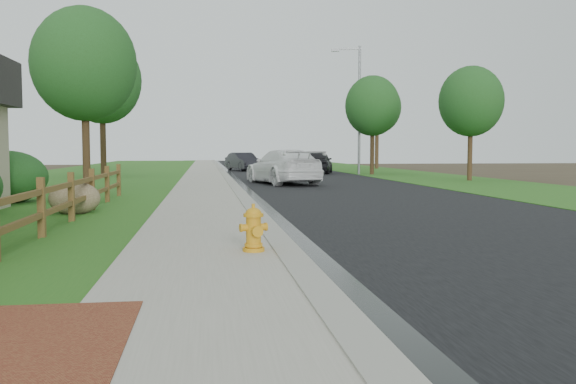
{
  "coord_description": "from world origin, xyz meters",
  "views": [
    {
      "loc": [
        -0.79,
        -5.76,
        1.58
      ],
      "look_at": [
        0.75,
        5.52,
        0.78
      ],
      "focal_mm": 38.0,
      "sensor_mm": 36.0,
      "label": 1
    }
  ],
  "objects": [
    {
      "name": "lawn_near",
      "position": [
        -8.0,
        35.0,
        0.02
      ],
      "size": [
        9.0,
        90.0,
        0.04
      ],
      "primitive_type": "cube",
      "color": "#255D1A",
      "rests_on": "ground"
    },
    {
      "name": "ground",
      "position": [
        0.0,
        0.0,
        0.0
      ],
      "size": [
        120.0,
        120.0,
        0.0
      ],
      "primitive_type": "plane",
      "color": "#3C2D21"
    },
    {
      "name": "sidewalk",
      "position": [
        -0.9,
        35.0,
        0.05
      ],
      "size": [
        2.2,
        90.0,
        0.1
      ],
      "primitive_type": "cube",
      "color": "gray",
      "rests_on": "ground"
    },
    {
      "name": "streetlight",
      "position": [
        8.55,
        31.13,
        4.49
      ],
      "size": [
        1.82,
        0.5,
        7.92
      ],
      "color": "gray",
      "rests_on": "ground"
    },
    {
      "name": "dark_car_far",
      "position": [
        2.01,
        38.85,
        0.69
      ],
      "size": [
        2.61,
        4.29,
        1.33
      ],
      "primitive_type": "imported",
      "rotation": [
        0.0,
        0.0,
        0.32
      ],
      "color": "black",
      "rests_on": "road"
    },
    {
      "name": "curb",
      "position": [
        0.4,
        35.0,
        0.06
      ],
      "size": [
        0.4,
        90.0,
        0.12
      ],
      "primitive_type": "cube",
      "color": "#98978B",
      "rests_on": "ground"
    },
    {
      "name": "verge_far",
      "position": [
        11.5,
        35.0,
        0.02
      ],
      "size": [
        6.0,
        90.0,
        0.04
      ],
      "primitive_type": "cube",
      "color": "#255D1A",
      "rests_on": "ground"
    },
    {
      "name": "ranch_fence",
      "position": [
        -3.6,
        6.4,
        0.62
      ],
      "size": [
        0.12,
        16.92,
        1.1
      ],
      "color": "#543C1C",
      "rests_on": "ground"
    },
    {
      "name": "tree_far_right",
      "position": [
        13.0,
        42.07,
        4.95
      ],
      "size": [
        3.84,
        3.84,
        7.08
      ],
      "color": "#382216",
      "rests_on": "ground"
    },
    {
      "name": "tree_mid_left",
      "position": [
        -6.46,
        29.76,
        5.41
      ],
      "size": [
        4.39,
        4.39,
        7.84
      ],
      "color": "#382216",
      "rests_on": "ground"
    },
    {
      "name": "grass_strip",
      "position": [
        -2.8,
        35.0,
        0.03
      ],
      "size": [
        1.6,
        90.0,
        0.06
      ],
      "primitive_type": "cube",
      "color": "#255D1A",
      "rests_on": "ground"
    },
    {
      "name": "wet_gutter",
      "position": [
        0.75,
        35.0,
        0.02
      ],
      "size": [
        0.5,
        90.0,
        0.0
      ],
      "primitive_type": "cube",
      "color": "black",
      "rests_on": "road"
    },
    {
      "name": "fire_hydrant",
      "position": [
        -0.1,
        3.0,
        0.42
      ],
      "size": [
        0.46,
        0.37,
        0.69
      ],
      "color": "orange",
      "rests_on": "sidewalk"
    },
    {
      "name": "boulder",
      "position": [
        -3.9,
        9.37,
        0.4
      ],
      "size": [
        1.28,
        1.01,
        0.81
      ],
      "primitive_type": "ellipsoid",
      "rotation": [
        0.0,
        0.0,
        0.08
      ],
      "color": "brown",
      "rests_on": "ground"
    },
    {
      "name": "tree_mid_right",
      "position": [
        9.49,
        30.92,
        4.25
      ],
      "size": [
        3.38,
        3.38,
        6.12
      ],
      "color": "#382216",
      "rests_on": "ground"
    },
    {
      "name": "brick_patch",
      "position": [
        -2.2,
        -1.0,
        0.06
      ],
      "size": [
        1.6,
        2.4,
        0.11
      ],
      "primitive_type": "cube",
      "color": "maroon",
      "rests_on": "ground"
    },
    {
      "name": "shrub_d",
      "position": [
        -6.5,
        12.89,
        0.77
      ],
      "size": [
        2.91,
        2.91,
        1.55
      ],
      "primitive_type": "ellipsoid",
      "rotation": [
        0.0,
        0.0,
        -0.35
      ],
      "color": "#1F4518",
      "rests_on": "ground"
    },
    {
      "name": "white_suv",
      "position": [
        2.73,
        21.55,
        0.79
      ],
      "size": [
        3.36,
        5.69,
        1.55
      ],
      "primitive_type": "imported",
      "rotation": [
        0.0,
        0.0,
        3.38
      ],
      "color": "white",
      "rests_on": "road"
    },
    {
      "name": "dark_car_mid",
      "position": [
        6.53,
        33.36,
        0.75
      ],
      "size": [
        2.82,
        4.6,
        1.46
      ],
      "primitive_type": "imported",
      "rotation": [
        0.0,
        0.0,
        2.87
      ],
      "color": "black",
      "rests_on": "road"
    },
    {
      "name": "tree_near_left",
      "position": [
        -5.32,
        18.63,
        4.83
      ],
      "size": [
        3.96,
        3.96,
        7.02
      ],
      "color": "#382216",
      "rests_on": "ground"
    },
    {
      "name": "tree_near_right",
      "position": [
        12.25,
        22.97,
        3.94
      ],
      "size": [
        3.16,
        3.16,
        5.69
      ],
      "color": "#382216",
      "rests_on": "ground"
    },
    {
      "name": "road",
      "position": [
        4.6,
        35.0,
        0.01
      ],
      "size": [
        8.0,
        90.0,
        0.02
      ],
      "primitive_type": "cube",
      "color": "black",
      "rests_on": "ground"
    }
  ]
}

